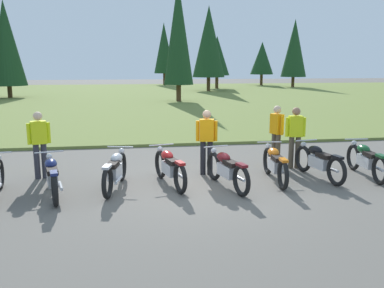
# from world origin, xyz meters

# --- Properties ---
(ground_plane) EXTENTS (140.00, 140.00, 0.00)m
(ground_plane) POSITION_xyz_m (0.00, 0.00, 0.00)
(ground_plane) COLOR #605B54
(grass_moorland) EXTENTS (80.00, 44.00, 0.10)m
(grass_moorland) POSITION_xyz_m (0.00, 26.90, 0.05)
(grass_moorland) COLOR olive
(grass_moorland) RESTS_ON ground
(forest_treeline) EXTENTS (40.80, 29.58, 8.83)m
(forest_treeline) POSITION_xyz_m (-2.42, 32.68, 4.62)
(forest_treeline) COLOR #47331E
(forest_treeline) RESTS_ON ground
(motorcycle_navy) EXTENTS (0.75, 2.07, 0.88)m
(motorcycle_navy) POSITION_xyz_m (-3.16, -0.22, 0.44)
(motorcycle_navy) COLOR black
(motorcycle_navy) RESTS_ON ground
(motorcycle_silver) EXTENTS (0.69, 2.08, 0.88)m
(motorcycle_silver) POSITION_xyz_m (-1.84, 0.14, 0.44)
(motorcycle_silver) COLOR black
(motorcycle_silver) RESTS_ON ground
(motorcycle_red) EXTENTS (0.75, 2.07, 0.88)m
(motorcycle_red) POSITION_xyz_m (-0.59, 0.24, 0.44)
(motorcycle_red) COLOR black
(motorcycle_red) RESTS_ON ground
(motorcycle_maroon) EXTENTS (0.75, 2.07, 0.88)m
(motorcycle_maroon) POSITION_xyz_m (0.69, -0.15, 0.44)
(motorcycle_maroon) COLOR black
(motorcycle_maroon) RESTS_ON ground
(motorcycle_orange) EXTENTS (0.62, 2.10, 0.88)m
(motorcycle_orange) POSITION_xyz_m (1.97, 0.18, 0.44)
(motorcycle_orange) COLOR black
(motorcycle_orange) RESTS_ON ground
(motorcycle_black) EXTENTS (0.67, 2.09, 0.88)m
(motorcycle_black) POSITION_xyz_m (3.14, 0.29, 0.44)
(motorcycle_black) COLOR black
(motorcycle_black) RESTS_ON ground
(motorcycle_british_green) EXTENTS (0.62, 2.10, 0.88)m
(motorcycle_british_green) POSITION_xyz_m (4.38, 0.24, 0.44)
(motorcycle_british_green) COLOR black
(motorcycle_british_green) RESTS_ON ground
(rider_near_row_end) EXTENTS (0.55, 0.27, 1.67)m
(rider_near_row_end) POSITION_xyz_m (2.94, 1.35, 0.95)
(rider_near_row_end) COLOR #4C4233
(rider_near_row_end) RESTS_ON ground
(rider_checking_bike) EXTENTS (0.53, 0.32, 1.67)m
(rider_checking_bike) POSITION_xyz_m (-3.69, 1.31, 0.95)
(rider_checking_bike) COLOR #2D2D38
(rider_checking_bike) RESTS_ON ground
(rider_in_hivis_vest) EXTENTS (0.32, 0.53, 1.67)m
(rider_in_hivis_vest) POSITION_xyz_m (2.60, 1.85, 0.95)
(rider_in_hivis_vest) COLOR #4C4233
(rider_in_hivis_vest) RESTS_ON ground
(rider_with_back_turned) EXTENTS (0.54, 0.28, 1.67)m
(rider_with_back_turned) POSITION_xyz_m (0.44, 1.05, 0.95)
(rider_with_back_turned) COLOR black
(rider_with_back_turned) RESTS_ON ground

